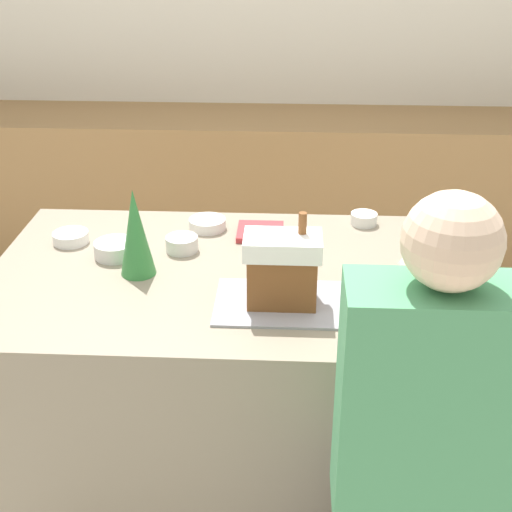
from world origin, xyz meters
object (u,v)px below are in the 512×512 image
at_px(gingerbread_house, 282,268).
at_px(candy_bowl_behind_tray, 364,218).
at_px(decorative_tree, 136,233).
at_px(cookbook, 260,232).
at_px(candy_bowl_center_rear, 207,223).
at_px(baking_tray, 282,303).
at_px(person, 418,488).
at_px(candy_bowl_near_tray_left, 293,253).
at_px(candy_bowl_front_corner, 115,248).
at_px(candy_bowl_beside_tree, 71,237).
at_px(candy_bowl_near_tray_right, 182,243).

height_order(gingerbread_house, candy_bowl_behind_tray, gingerbread_house).
bearing_deg(decorative_tree, cookbook, 40.13).
bearing_deg(candy_bowl_center_rear, cookbook, -11.73).
height_order(baking_tray, cookbook, cookbook).
height_order(gingerbread_house, person, person).
height_order(baking_tray, candy_bowl_near_tray_left, candy_bowl_near_tray_left).
bearing_deg(candy_bowl_front_corner, person, -43.36).
distance_m(candy_bowl_beside_tree, person, 1.45).
xyz_separation_m(candy_bowl_beside_tree, candy_bowl_front_corner, (0.18, -0.10, 0.01)).
bearing_deg(candy_bowl_front_corner, candy_bowl_behind_tray, 19.99).
height_order(gingerbread_house, candy_bowl_beside_tree, gingerbread_house).
distance_m(candy_bowl_beside_tree, cookbook, 0.67).
distance_m(candy_bowl_behind_tray, candy_bowl_center_rear, 0.58).
bearing_deg(candy_bowl_near_tray_right, gingerbread_house, -44.84).
bearing_deg(decorative_tree, candy_bowl_behind_tray, 29.61).
bearing_deg(person, candy_bowl_center_rear, 119.44).
relative_size(baking_tray, gingerbread_house, 1.42).
relative_size(baking_tray, candy_bowl_near_tray_left, 3.91).
bearing_deg(candy_bowl_behind_tray, person, -87.90).
distance_m(baking_tray, candy_bowl_behind_tray, 0.67).
bearing_deg(baking_tray, gingerbread_house, 21.47).
height_order(decorative_tree, candy_bowl_beside_tree, decorative_tree).
bearing_deg(candy_bowl_front_corner, candy_bowl_beside_tree, 150.98).
distance_m(gingerbread_house, candy_bowl_beside_tree, 0.85).
xyz_separation_m(gingerbread_house, candy_bowl_near_tray_right, (-0.35, 0.35, -0.09)).
bearing_deg(gingerbread_house, candy_bowl_near_tray_right, 135.16).
bearing_deg(candy_bowl_near_tray_left, person, -70.59).
distance_m(candy_bowl_behind_tray, candy_bowl_near_tray_left, 0.40).
bearing_deg(cookbook, candy_bowl_behind_tray, 16.42).
distance_m(candy_bowl_near_tray_left, person, 0.93).
distance_m(candy_bowl_front_corner, person, 1.25).
height_order(decorative_tree, candy_bowl_near_tray_right, decorative_tree).
xyz_separation_m(gingerbread_house, candy_bowl_front_corner, (-0.57, 0.29, -0.09)).
height_order(candy_bowl_near_tray_right, cookbook, candy_bowl_near_tray_right).
relative_size(baking_tray, decorative_tree, 1.38).
height_order(candy_bowl_near_tray_left, candy_bowl_front_corner, candy_bowl_front_corner).
distance_m(candy_bowl_near_tray_right, candy_bowl_center_rear, 0.20).
bearing_deg(candy_bowl_behind_tray, candy_bowl_beside_tree, -168.44).
bearing_deg(candy_bowl_beside_tree, cookbook, 8.69).
height_order(gingerbread_house, candy_bowl_front_corner, gingerbread_house).
bearing_deg(candy_bowl_front_corner, baking_tray, -27.22).
relative_size(baking_tray, candy_bowl_front_corner, 2.85).
bearing_deg(decorative_tree, candy_bowl_near_tray_right, 56.15).
xyz_separation_m(candy_bowl_behind_tray, candy_bowl_front_corner, (-0.86, -0.31, 0.01)).
relative_size(candy_bowl_near_tray_right, candy_bowl_near_tray_left, 1.09).
relative_size(decorative_tree, candy_bowl_near_tray_right, 2.61).
bearing_deg(person, decorative_tree, 137.40).
bearing_deg(candy_bowl_near_tray_right, baking_tray, -44.88).
height_order(candy_bowl_near_tray_left, cookbook, candy_bowl_near_tray_left).
height_order(candy_bowl_beside_tree, candy_bowl_near_tray_left, candy_bowl_near_tray_left).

